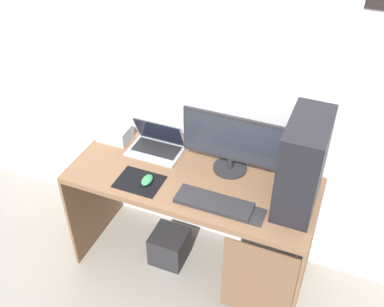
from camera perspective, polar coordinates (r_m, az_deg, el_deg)
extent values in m
plane|color=gray|center=(3.15, 0.00, -13.57)|extent=(8.00, 8.00, 0.00)
cube|color=silver|center=(2.56, 2.89, 10.74)|extent=(4.00, 0.04, 2.60)
cube|color=brown|center=(2.62, 0.00, -3.42)|extent=(1.44, 0.59, 0.03)
cube|color=brown|center=(3.14, -12.16, -5.29)|extent=(0.02, 0.59, 0.72)
cube|color=brown|center=(2.78, 14.06, -12.89)|extent=(0.02, 0.59, 0.72)
cube|color=brown|center=(2.58, 8.18, -15.88)|extent=(0.40, 0.01, 0.58)
cube|color=black|center=(2.36, 13.73, -1.34)|extent=(0.20, 0.41, 0.52)
cylinder|color=#232326|center=(2.68, 4.78, -1.81)|extent=(0.20, 0.20, 0.01)
cylinder|color=#232326|center=(2.65, 4.83, -1.13)|extent=(0.04, 0.04, 0.07)
cube|color=#232326|center=(2.54, 4.97, 1.91)|extent=(0.57, 0.02, 0.29)
cube|color=#232833|center=(2.53, 4.90, 1.79)|extent=(0.54, 0.00, 0.26)
cube|color=#9EA3A8|center=(2.81, -4.64, 0.31)|extent=(0.33, 0.22, 0.01)
cube|color=black|center=(2.81, -4.49, 0.63)|extent=(0.29, 0.14, 0.00)
cube|color=#9EA3A8|center=(2.79, -4.13, 2.76)|extent=(0.33, 0.09, 0.20)
cube|color=black|center=(2.79, -4.19, 2.65)|extent=(0.30, 0.08, 0.17)
cube|color=silver|center=(2.92, -9.72, 2.56)|extent=(0.20, 0.14, 0.10)
cube|color=#232326|center=(2.44, 2.77, -6.20)|extent=(0.42, 0.14, 0.02)
cube|color=black|center=(2.60, -6.62, -3.53)|extent=(0.26, 0.20, 0.00)
ellipsoid|color=#338C4C|center=(2.57, -5.66, -3.33)|extent=(0.06, 0.10, 0.03)
cube|color=#232326|center=(2.40, 8.26, -7.86)|extent=(0.07, 0.13, 0.01)
cube|color=#232326|center=(3.10, -2.85, -11.55)|extent=(0.23, 0.23, 0.23)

